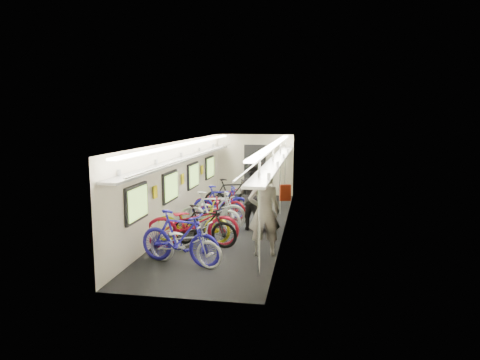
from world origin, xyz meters
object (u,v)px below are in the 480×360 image
(backpack, at_px, (285,193))
(bicycle_0, at_px, (185,243))
(bicycle_1, at_px, (180,238))
(passenger_mid, at_px, (254,195))
(passenger_near, at_px, (264,212))

(backpack, bearing_deg, bicycle_0, -149.62)
(bicycle_1, xyz_separation_m, passenger_mid, (1.13, 3.05, 0.38))
(bicycle_0, relative_size, passenger_mid, 0.92)
(passenger_mid, relative_size, backpack, 5.03)
(passenger_near, bearing_deg, passenger_mid, -87.62)
(backpack, bearing_deg, passenger_mid, 114.41)
(bicycle_1, distance_m, passenger_mid, 3.28)
(bicycle_0, xyz_separation_m, backpack, (1.95, 1.78, 0.82))
(bicycle_1, xyz_separation_m, backpack, (2.07, 1.78, 0.71))
(passenger_near, relative_size, passenger_mid, 1.03)
(bicycle_1, relative_size, passenger_near, 0.97)
(bicycle_0, bearing_deg, passenger_mid, -3.02)
(passenger_near, xyz_separation_m, passenger_mid, (-0.54, 2.17, -0.03))
(bicycle_0, relative_size, bicycle_1, 0.92)
(passenger_mid, bearing_deg, passenger_near, 129.64)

